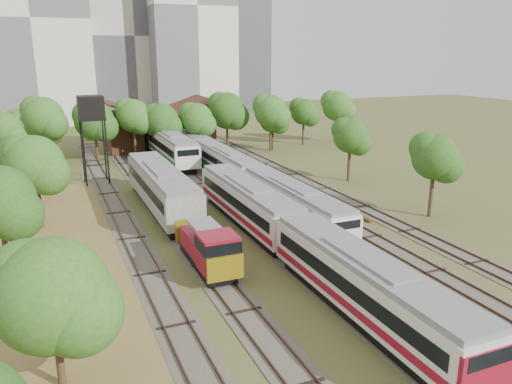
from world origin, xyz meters
name	(u,v)px	position (x,y,z in m)	size (l,w,h in m)	color
ground	(391,310)	(0.00, 0.00, 0.00)	(240.00, 240.00, 0.00)	#475123
dry_grass_patch	(57,307)	(-18.00, 8.00, 0.02)	(14.00, 60.00, 0.04)	brown
tracks	(232,199)	(-0.67, 25.00, 0.04)	(24.60, 80.00, 0.19)	#4C473D
railcar_red_set	(294,236)	(-2.00, 8.53, 1.97)	(3.01, 34.58, 3.72)	black
railcar_green_set	(227,164)	(2.00, 33.89, 1.77)	(2.71, 52.08, 3.35)	black
railcar_rear	(172,148)	(-2.00, 44.37, 2.13)	(3.25, 16.08, 4.02)	black
shunter_locomotive	(210,250)	(-8.00, 9.47, 1.53)	(2.48, 8.10, 3.25)	black
old_grey_coach	(161,188)	(-8.00, 24.29, 2.23)	(3.30, 18.00, 4.09)	black
water_tower	(91,110)	(-12.62, 37.61, 8.39)	(2.87, 2.87, 9.96)	black
rail_pile_far	(349,211)	(8.20, 16.85, 0.11)	(0.43, 6.91, 0.22)	#523417
maintenance_shed	(158,128)	(-1.00, 57.98, 2.91)	(16.45, 11.55, 7.58)	#361E13
tree_band_left	(24,169)	(-19.55, 24.87, 4.97)	(8.28, 72.68, 8.04)	#382616
tree_band_far	(194,115)	(2.76, 49.85, 5.81)	(50.19, 9.22, 9.01)	#382616
tree_band_right	(336,134)	(14.49, 29.81, 5.20)	(4.56, 39.27, 7.64)	#382616
tower_left	(30,20)	(-18.00, 95.00, 21.00)	(22.00, 16.00, 42.00)	beige
tower_centre	(128,37)	(2.00, 100.00, 18.00)	(20.00, 18.00, 36.00)	#B4ADA3
tower_right	(187,8)	(14.00, 92.00, 24.00)	(18.00, 16.00, 48.00)	beige
tower_far_right	(242,55)	(34.00, 110.00, 14.00)	(12.00, 12.00, 28.00)	#42444A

